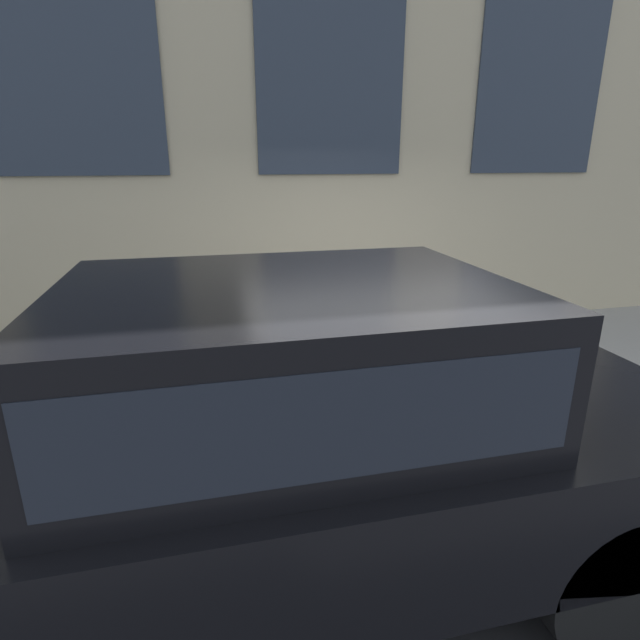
% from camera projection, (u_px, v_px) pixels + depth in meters
% --- Properties ---
extents(ground_plane, '(80.00, 80.00, 0.00)m').
position_uv_depth(ground_plane, '(402.00, 442.00, 4.34)').
color(ground_plane, '#2D2D30').
extents(sidewalk, '(2.57, 60.00, 0.17)m').
position_uv_depth(sidewalk, '(358.00, 374.00, 5.50)').
color(sidewalk, gray).
rests_on(sidewalk, ground_plane).
extents(fire_hydrant, '(0.27, 0.40, 0.84)m').
position_uv_depth(fire_hydrant, '(354.00, 357.00, 4.61)').
color(fire_hydrant, gray).
rests_on(fire_hydrant, sidewalk).
extents(person, '(0.31, 0.21, 1.29)m').
position_uv_depth(person, '(286.00, 319.00, 4.56)').
color(person, '#232328').
rests_on(person, sidewalk).
extents(parked_car_black_near, '(1.89, 4.62, 1.76)m').
position_uv_depth(parked_car_black_near, '(290.00, 423.00, 2.70)').
color(parked_car_black_near, black).
rests_on(parked_car_black_near, ground_plane).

